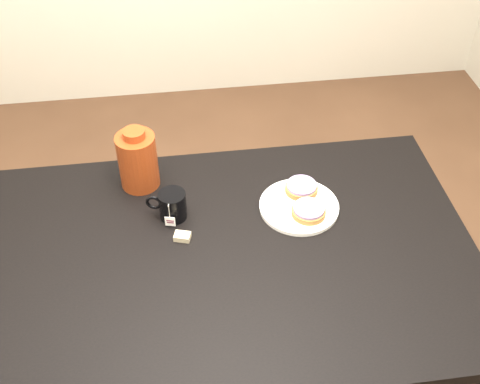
# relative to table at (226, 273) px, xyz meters

# --- Properties ---
(table) EXTENTS (1.40, 0.90, 0.75)m
(table) POSITION_rel_table_xyz_m (0.00, 0.00, 0.00)
(table) COLOR black
(table) RESTS_ON ground_plane
(plate) EXTENTS (0.24, 0.24, 0.02)m
(plate) POSITION_rel_table_xyz_m (0.24, 0.15, 0.09)
(plate) COLOR white
(plate) RESTS_ON table
(bagel_back) EXTENTS (0.14, 0.14, 0.03)m
(bagel_back) POSITION_rel_table_xyz_m (0.26, 0.21, 0.11)
(bagel_back) COLOR brown
(bagel_back) RESTS_ON plate
(bagel_front) EXTENTS (0.14, 0.14, 0.03)m
(bagel_front) POSITION_rel_table_xyz_m (0.26, 0.11, 0.11)
(bagel_front) COLOR brown
(bagel_front) RESTS_ON plate
(mug) EXTENTS (0.13, 0.10, 0.09)m
(mug) POSITION_rel_table_xyz_m (-0.14, 0.17, 0.13)
(mug) COLOR black
(mug) RESTS_ON table
(teabag_pouch) EXTENTS (0.05, 0.04, 0.02)m
(teabag_pouch) POSITION_rel_table_xyz_m (-0.11, 0.07, 0.09)
(teabag_pouch) COLOR #C6B793
(teabag_pouch) RESTS_ON table
(bagel_package) EXTENTS (0.16, 0.16, 0.20)m
(bagel_package) POSITION_rel_table_xyz_m (-0.23, 0.33, 0.18)
(bagel_package) COLOR #611F0C
(bagel_package) RESTS_ON table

